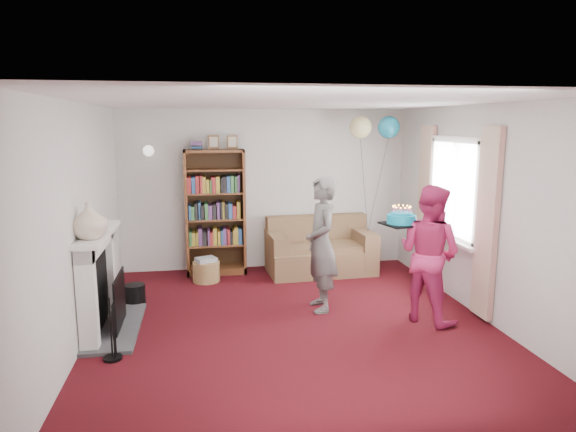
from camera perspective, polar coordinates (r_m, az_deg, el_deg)
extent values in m
plane|color=#370809|center=(6.02, 0.59, -11.96)|extent=(5.00, 5.00, 0.00)
cube|color=silver|center=(8.12, -2.54, 2.97)|extent=(4.50, 0.02, 2.50)
cube|color=silver|center=(5.72, -22.26, -0.84)|extent=(0.02, 5.00, 2.50)
cube|color=silver|center=(6.46, 20.75, 0.44)|extent=(0.02, 5.00, 2.50)
cube|color=white|center=(5.58, 0.64, 12.61)|extent=(4.50, 5.00, 0.01)
cube|color=#3F3F42|center=(6.20, -18.69, -11.65)|extent=(0.55, 1.40, 0.04)
cube|color=white|center=(5.55, -21.41, -8.82)|extent=(0.18, 0.14, 1.06)
cube|color=white|center=(6.58, -19.50, -5.75)|extent=(0.18, 0.14, 1.06)
cube|color=white|center=(5.94, -20.65, -2.82)|extent=(0.18, 1.24, 0.16)
cube|color=white|center=(5.91, -20.43, -1.87)|extent=(0.28, 1.35, 0.05)
cube|color=black|center=(6.08, -20.53, -7.61)|extent=(0.10, 0.80, 0.86)
cube|color=black|center=(6.08, -18.20, -8.94)|extent=(0.02, 0.70, 0.60)
cylinder|color=black|center=(5.36, -19.09, -11.74)|extent=(0.18, 0.18, 0.64)
cylinder|color=black|center=(6.89, -16.64, -8.35)|extent=(0.26, 0.26, 0.26)
cube|color=white|center=(6.88, 18.30, 8.06)|extent=(0.08, 1.30, 0.08)
cube|color=white|center=(7.03, 17.73, -2.16)|extent=(0.08, 1.30, 0.08)
cube|color=white|center=(6.94, 18.23, 2.90)|extent=(0.01, 1.15, 1.20)
cube|color=white|center=(7.02, 17.50, -2.41)|extent=(0.14, 1.32, 0.04)
cube|color=beige|center=(6.26, 21.23, -0.81)|extent=(0.07, 0.38, 2.20)
cube|color=beige|center=(7.69, 15.01, 1.47)|extent=(0.07, 0.38, 2.20)
cylinder|color=gold|center=(7.98, -15.19, 7.19)|extent=(0.04, 0.12, 0.04)
sphere|color=white|center=(7.89, -15.25, 7.01)|extent=(0.16, 0.16, 0.16)
cube|color=#472B14|center=(8.06, -8.11, 0.65)|extent=(0.90, 0.04, 1.89)
cube|color=brown|center=(7.87, -11.19, 0.33)|extent=(0.04, 0.42, 1.89)
cube|color=brown|center=(7.89, -4.96, 0.51)|extent=(0.04, 0.42, 1.89)
cube|color=brown|center=(7.77, -8.24, 7.17)|extent=(0.90, 0.42, 0.04)
cube|color=brown|center=(8.07, -7.91, -5.87)|extent=(0.90, 0.42, 0.10)
cube|color=brown|center=(7.97, -7.98, -3.11)|extent=(0.82, 0.38, 0.03)
cube|color=brown|center=(7.89, -8.05, -0.29)|extent=(0.82, 0.38, 0.02)
cube|color=brown|center=(7.83, -8.12, 2.58)|extent=(0.82, 0.38, 0.02)
cube|color=brown|center=(7.79, -8.19, 5.12)|extent=(0.82, 0.38, 0.02)
cube|color=maroon|center=(7.74, -10.11, 7.70)|extent=(0.16, 0.22, 0.12)
cube|color=brown|center=(7.81, -8.27, 8.14)|extent=(0.16, 0.02, 0.20)
cube|color=brown|center=(7.83, -6.21, 8.19)|extent=(0.16, 0.02, 0.20)
cube|color=brown|center=(7.97, 3.63, -4.96)|extent=(1.60, 0.85, 0.38)
cube|color=brown|center=(8.18, 3.17, -2.18)|extent=(1.60, 0.24, 0.66)
cube|color=brown|center=(7.80, -1.25, -3.85)|extent=(0.24, 0.80, 0.52)
cube|color=brown|center=(8.11, 8.36, -3.42)|extent=(0.24, 0.80, 0.52)
cube|color=brown|center=(7.77, 1.20, -3.69)|extent=(0.68, 0.55, 0.12)
cube|color=brown|center=(7.93, 6.31, -3.46)|extent=(0.68, 0.55, 0.12)
cylinder|color=#A07C4A|center=(7.62, -9.06, -6.10)|extent=(0.39, 0.39, 0.30)
cube|color=beige|center=(7.57, -9.10, -4.81)|extent=(0.28, 0.22, 0.06)
imported|color=black|center=(6.27, 3.72, -3.14)|extent=(0.41, 0.61, 1.65)
imported|color=#BF265D|center=(6.14, 15.41, -4.05)|extent=(0.93, 0.98, 1.60)
cube|color=black|center=(6.03, 12.46, -0.89)|extent=(0.39, 0.39, 0.02)
cylinder|color=#0E87A7|center=(6.02, 12.48, -0.33)|extent=(0.33, 0.33, 0.10)
cylinder|color=#0E87A7|center=(6.01, 12.50, 0.23)|extent=(0.24, 0.24, 0.04)
cylinder|color=#FA6FC8|center=(6.04, 13.38, 0.58)|extent=(0.01, 0.01, 0.09)
sphere|color=orange|center=(6.04, 13.40, 1.05)|extent=(0.02, 0.02, 0.02)
cylinder|color=#FA6FC8|center=(6.08, 13.09, 0.66)|extent=(0.01, 0.01, 0.09)
sphere|color=orange|center=(6.08, 13.11, 1.12)|extent=(0.02, 0.02, 0.02)
cylinder|color=#FA6FC8|center=(6.10, 12.64, 0.70)|extent=(0.01, 0.01, 0.09)
sphere|color=orange|center=(6.09, 12.66, 1.17)|extent=(0.02, 0.02, 0.02)
cylinder|color=#FA6FC8|center=(6.10, 12.17, 0.71)|extent=(0.01, 0.01, 0.09)
sphere|color=orange|center=(6.09, 12.19, 1.17)|extent=(0.02, 0.02, 0.02)
cylinder|color=#FA6FC8|center=(6.07, 11.78, 0.68)|extent=(0.01, 0.01, 0.09)
sphere|color=orange|center=(6.06, 11.80, 1.15)|extent=(0.02, 0.02, 0.02)
cylinder|color=#FA6FC8|center=(6.02, 11.59, 0.61)|extent=(0.01, 0.01, 0.09)
sphere|color=orange|center=(6.01, 11.60, 1.08)|extent=(0.02, 0.02, 0.02)
cylinder|color=#FA6FC8|center=(5.97, 11.64, 0.53)|extent=(0.01, 0.01, 0.09)
sphere|color=orange|center=(5.96, 11.66, 1.01)|extent=(0.02, 0.02, 0.02)
cylinder|color=#FA6FC8|center=(5.93, 11.93, 0.46)|extent=(0.01, 0.01, 0.09)
sphere|color=orange|center=(5.92, 11.95, 0.93)|extent=(0.02, 0.02, 0.02)
cylinder|color=#FA6FC8|center=(5.91, 12.38, 0.41)|extent=(0.01, 0.01, 0.09)
sphere|color=orange|center=(5.90, 12.40, 0.89)|extent=(0.02, 0.02, 0.02)
cylinder|color=#FA6FC8|center=(5.92, 12.87, 0.40)|extent=(0.01, 0.01, 0.09)
sphere|color=orange|center=(5.91, 12.89, 0.88)|extent=(0.02, 0.02, 0.02)
cylinder|color=#FA6FC8|center=(5.95, 13.26, 0.43)|extent=(0.01, 0.01, 0.09)
sphere|color=orange|center=(5.94, 13.28, 0.91)|extent=(0.02, 0.02, 0.02)
cylinder|color=#FA6FC8|center=(5.99, 13.45, 0.50)|extent=(0.01, 0.01, 0.09)
sphere|color=orange|center=(5.99, 13.47, 0.97)|extent=(0.02, 0.02, 0.02)
sphere|color=#3F3F3F|center=(7.86, 8.86, -1.75)|extent=(0.02, 0.02, 0.02)
sphere|color=teal|center=(7.98, 11.13, 9.65)|extent=(0.33, 0.33, 0.33)
sphere|color=#E9DD8E|center=(7.84, 8.07, 9.73)|extent=(0.33, 0.33, 0.33)
imported|color=beige|center=(5.54, -21.22, -0.47)|extent=(0.45, 0.45, 0.37)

